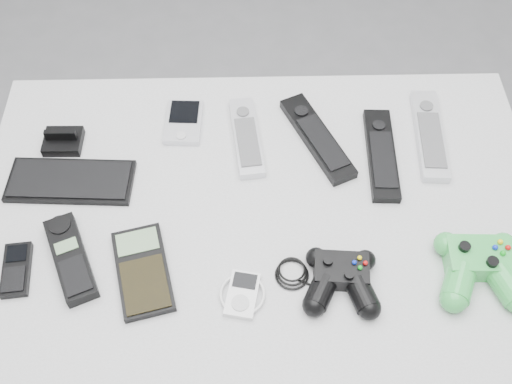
{
  "coord_description": "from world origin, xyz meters",
  "views": [
    {
      "loc": [
        -0.02,
        -0.6,
        1.74
      ],
      "look_at": [
        -0.01,
        0.06,
        0.77
      ],
      "focal_mm": 42.0,
      "sensor_mm": 36.0,
      "label": 1
    }
  ],
  "objects_px": {
    "remote_silver_a": "(247,137)",
    "remote_black_a": "(317,137)",
    "cordless_handset": "(71,258)",
    "controller_black": "(341,277)",
    "pda": "(184,122)",
    "controller_green": "(480,265)",
    "remote_silver_b": "(430,134)",
    "desk": "(261,225)",
    "remote_black_b": "(381,154)",
    "mobile_phone": "(16,269)",
    "calculator": "(143,271)",
    "pda_keyboard": "(71,181)",
    "mp3_player": "(242,294)"
  },
  "relations": [
    {
      "from": "remote_silver_a",
      "to": "remote_silver_b",
      "type": "bearing_deg",
      "value": -6.9
    },
    {
      "from": "remote_silver_a",
      "to": "calculator",
      "type": "height_order",
      "value": "remote_silver_a"
    },
    {
      "from": "remote_black_a",
      "to": "remote_silver_b",
      "type": "relative_size",
      "value": 1.01
    },
    {
      "from": "remote_silver_a",
      "to": "remote_black_a",
      "type": "bearing_deg",
      "value": -8.71
    },
    {
      "from": "desk",
      "to": "mp3_player",
      "type": "distance_m",
      "value": 0.2
    },
    {
      "from": "controller_green",
      "to": "remote_silver_b",
      "type": "bearing_deg",
      "value": 97.07
    },
    {
      "from": "remote_silver_b",
      "to": "mp3_player",
      "type": "bearing_deg",
      "value": -134.65
    },
    {
      "from": "remote_black_a",
      "to": "cordless_handset",
      "type": "xyz_separation_m",
      "value": [
        -0.48,
        -0.28,
        0.0
      ]
    },
    {
      "from": "desk",
      "to": "controller_green",
      "type": "relative_size",
      "value": 6.53
    },
    {
      "from": "pda_keyboard",
      "to": "remote_black_b",
      "type": "relative_size",
      "value": 1.08
    },
    {
      "from": "desk",
      "to": "remote_black_b",
      "type": "xyz_separation_m",
      "value": [
        0.25,
        0.12,
        0.08
      ]
    },
    {
      "from": "remote_black_a",
      "to": "controller_green",
      "type": "distance_m",
      "value": 0.41
    },
    {
      "from": "desk",
      "to": "pda",
      "type": "bearing_deg",
      "value": 126.49
    },
    {
      "from": "pda",
      "to": "mp3_player",
      "type": "height_order",
      "value": "pda"
    },
    {
      "from": "controller_black",
      "to": "remote_silver_b",
      "type": "bearing_deg",
      "value": 61.03
    },
    {
      "from": "remote_silver_b",
      "to": "cordless_handset",
      "type": "height_order",
      "value": "cordless_handset"
    },
    {
      "from": "controller_black",
      "to": "pda",
      "type": "bearing_deg",
      "value": 132.65
    },
    {
      "from": "remote_silver_b",
      "to": "mp3_player",
      "type": "distance_m",
      "value": 0.54
    },
    {
      "from": "remote_black_b",
      "to": "desk",
      "type": "bearing_deg",
      "value": -152.04
    },
    {
      "from": "remote_black_b",
      "to": "cordless_handset",
      "type": "xyz_separation_m",
      "value": [
        -0.61,
        -0.23,
        0.0
      ]
    },
    {
      "from": "pda_keyboard",
      "to": "pda",
      "type": "xyz_separation_m",
      "value": [
        0.22,
        0.15,
        0.0
      ]
    },
    {
      "from": "pda",
      "to": "remote_silver_b",
      "type": "height_order",
      "value": "remote_silver_b"
    },
    {
      "from": "remote_silver_a",
      "to": "desk",
      "type": "bearing_deg",
      "value": -87.95
    },
    {
      "from": "mobile_phone",
      "to": "calculator",
      "type": "height_order",
      "value": "same"
    },
    {
      "from": "pda",
      "to": "mobile_phone",
      "type": "height_order",
      "value": "same"
    },
    {
      "from": "pda_keyboard",
      "to": "remote_black_a",
      "type": "xyz_separation_m",
      "value": [
        0.51,
        0.1,
        0.0
      ]
    },
    {
      "from": "remote_silver_a",
      "to": "remote_silver_b",
      "type": "xyz_separation_m",
      "value": [
        0.39,
        -0.0,
        0.0
      ]
    },
    {
      "from": "controller_green",
      "to": "pda",
      "type": "bearing_deg",
      "value": 148.34
    },
    {
      "from": "calculator",
      "to": "remote_silver_b",
      "type": "bearing_deg",
      "value": 14.15
    },
    {
      "from": "remote_silver_a",
      "to": "controller_green",
      "type": "bearing_deg",
      "value": -44.29
    },
    {
      "from": "remote_black_a",
      "to": "controller_green",
      "type": "height_order",
      "value": "controller_green"
    },
    {
      "from": "remote_silver_a",
      "to": "remote_black_a",
      "type": "xyz_separation_m",
      "value": [
        0.15,
        -0.01,
        0.0
      ]
    },
    {
      "from": "remote_black_b",
      "to": "mp3_player",
      "type": "height_order",
      "value": "remote_black_b"
    },
    {
      "from": "mobile_phone",
      "to": "mp3_player",
      "type": "height_order",
      "value": "mobile_phone"
    },
    {
      "from": "pda_keyboard",
      "to": "mobile_phone",
      "type": "bearing_deg",
      "value": -105.86
    },
    {
      "from": "remote_silver_b",
      "to": "mobile_phone",
      "type": "relative_size",
      "value": 2.23
    },
    {
      "from": "desk",
      "to": "calculator",
      "type": "xyz_separation_m",
      "value": [
        -0.22,
        -0.14,
        0.07
      ]
    },
    {
      "from": "cordless_handset",
      "to": "controller_black",
      "type": "distance_m",
      "value": 0.49
    },
    {
      "from": "desk",
      "to": "controller_black",
      "type": "distance_m",
      "value": 0.23
    },
    {
      "from": "pda_keyboard",
      "to": "remote_silver_a",
      "type": "xyz_separation_m",
      "value": [
        0.36,
        0.1,
        0.0
      ]
    },
    {
      "from": "remote_silver_a",
      "to": "calculator",
      "type": "xyz_separation_m",
      "value": [
        -0.19,
        -0.31,
        -0.0
      ]
    },
    {
      "from": "calculator",
      "to": "mobile_phone",
      "type": "bearing_deg",
      "value": 164.44
    },
    {
      "from": "calculator",
      "to": "mp3_player",
      "type": "height_order",
      "value": "calculator"
    },
    {
      "from": "pda",
      "to": "controller_green",
      "type": "height_order",
      "value": "controller_green"
    },
    {
      "from": "desk",
      "to": "remote_black_b",
      "type": "bearing_deg",
      "value": 25.61
    },
    {
      "from": "remote_silver_a",
      "to": "cordless_handset",
      "type": "relative_size",
      "value": 1.15
    },
    {
      "from": "desk",
      "to": "remote_black_a",
      "type": "height_order",
      "value": "remote_black_a"
    },
    {
      "from": "desk",
      "to": "pda_keyboard",
      "type": "xyz_separation_m",
      "value": [
        -0.38,
        0.07,
        0.07
      ]
    },
    {
      "from": "mobile_phone",
      "to": "remote_silver_a",
      "type": "bearing_deg",
      "value": 29.74
    },
    {
      "from": "desk",
      "to": "remote_black_a",
      "type": "distance_m",
      "value": 0.22
    }
  ]
}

